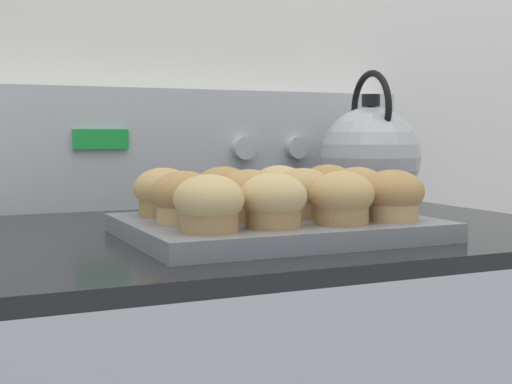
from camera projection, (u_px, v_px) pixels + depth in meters
The scene contains 16 objects.
wall_back at pixel (187, 38), 1.25m from camera, with size 8.00×0.05×2.40m.
control_panel at pixel (199, 148), 1.22m from camera, with size 0.76×0.07×0.20m.
muffin_pan at pixel (275, 227), 0.85m from camera, with size 0.35×0.27×0.02m.
muffin_r0_c0 at pixel (209, 204), 0.73m from camera, with size 0.07×0.07×0.06m.
muffin_r0_c1 at pixel (273, 201), 0.76m from camera, with size 0.07×0.07×0.06m.
muffin_r0_c2 at pixel (338, 199), 0.79m from camera, with size 0.07×0.07×0.06m.
muffin_r0_c3 at pixel (393, 196), 0.82m from camera, with size 0.07×0.07×0.06m.
muffin_r1_c0 at pixel (184, 198), 0.80m from camera, with size 0.07×0.07×0.06m.
muffin_r1_c1 at pixel (249, 196), 0.83m from camera, with size 0.07×0.07×0.06m.
muffin_r1_c2 at pixel (303, 194), 0.86m from camera, with size 0.07×0.07×0.06m.
muffin_r1_c3 at pixel (357, 191), 0.89m from camera, with size 0.07×0.07×0.06m.
muffin_r2_c0 at pixel (163, 193), 0.87m from camera, with size 0.07×0.07×0.06m.
muffin_r2_c1 at pixel (223, 191), 0.90m from camera, with size 0.07×0.07×0.06m.
muffin_r2_c2 at pixel (278, 189), 0.93m from camera, with size 0.07×0.07×0.06m.
muffin_r2_c3 at pixel (328, 187), 0.96m from camera, with size 0.07×0.07×0.06m.
tea_kettle at pixel (370, 155), 1.19m from camera, with size 0.17×0.20×0.23m.
Camera 1 is at (-0.41, -0.54, 1.03)m, focal length 50.00 mm.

